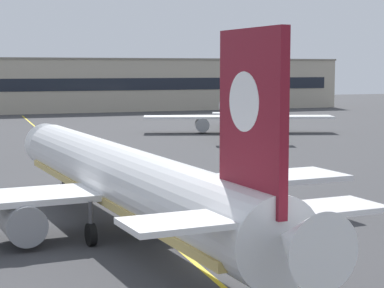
{
  "coord_description": "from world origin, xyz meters",
  "views": [
    {
      "loc": [
        -14.0,
        -31.43,
        10.08
      ],
      "look_at": [
        0.71,
        7.44,
        5.55
      ],
      "focal_mm": 64.89,
      "sensor_mm": 36.0,
      "label": 1
    }
  ],
  "objects": [
    {
      "name": "airliner_background",
      "position": [
        31.22,
        67.36,
        3.13
      ],
      "size": [
        29.64,
        37.46,
        10.84
      ],
      "color": "white",
      "rests_on": "ground"
    },
    {
      "name": "safety_cone_by_nose_gear",
      "position": [
        -2.22,
        24.46,
        0.26
      ],
      "size": [
        0.44,
        0.44,
        0.55
      ],
      "color": "orange",
      "rests_on": "ground"
    },
    {
      "name": "taxiway_centreline",
      "position": [
        0.0,
        30.0,
        0.0
      ],
      "size": [
        9.08,
        179.8,
        0.01
      ],
      "primitive_type": "cube",
      "rotation": [
        0.0,
        0.0,
        -0.05
      ],
      "color": "yellow",
      "rests_on": "ground"
    },
    {
      "name": "ground_plane",
      "position": [
        0.0,
        0.0,
        0.0
      ],
      "size": [
        400.0,
        400.0,
        0.0
      ],
      "primitive_type": "plane",
      "color": "#3D3D3F"
    },
    {
      "name": "terminal_building",
      "position": [
        3.91,
        130.15,
        6.25
      ],
      "size": [
        161.57,
        12.4,
        12.49
      ],
      "color": "#B2A893",
      "rests_on": "ground"
    },
    {
      "name": "airliner_foreground",
      "position": [
        -3.22,
        8.89,
        3.37
      ],
      "size": [
        32.26,
        41.52,
        11.65
      ],
      "color": "white",
      "rests_on": "ground"
    }
  ]
}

